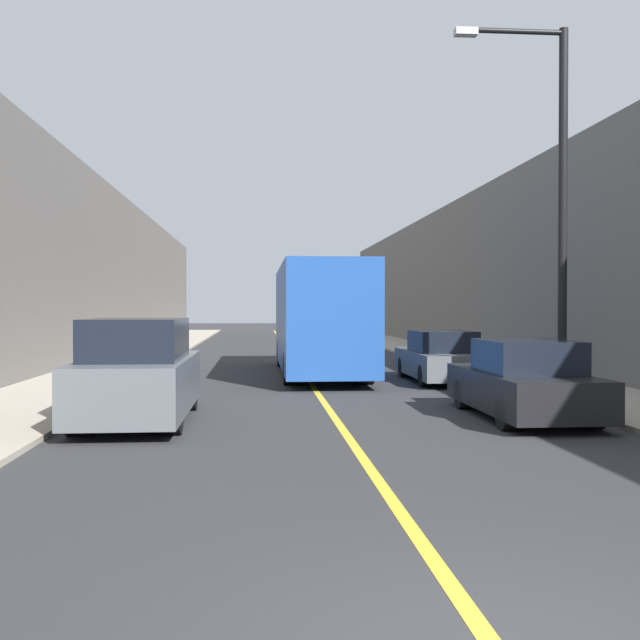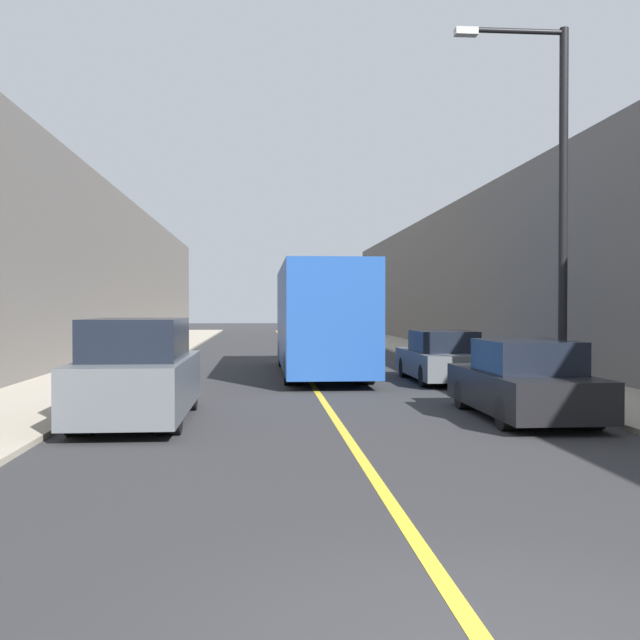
# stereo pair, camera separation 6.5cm
# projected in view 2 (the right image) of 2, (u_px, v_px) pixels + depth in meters

# --- Properties ---
(sidewalk_left) EXTENTS (3.14, 72.00, 0.10)m
(sidewalk_left) POSITION_uv_depth(u_px,v_px,m) (148.00, 355.00, 33.94)
(sidewalk_left) COLOR #A89E8C
(sidewalk_left) RESTS_ON ground
(sidewalk_right) EXTENTS (3.14, 72.00, 0.10)m
(sidewalk_right) POSITION_uv_depth(u_px,v_px,m) (433.00, 353.00, 34.98)
(sidewalk_right) COLOR #A89E8C
(sidewalk_right) RESTS_ON ground
(building_row_left) EXTENTS (4.00, 72.00, 7.76)m
(building_row_left) POSITION_uv_depth(u_px,v_px,m) (67.00, 270.00, 33.59)
(building_row_left) COLOR #66605B
(building_row_left) RESTS_ON ground
(building_row_right) EXTENTS (4.00, 72.00, 7.47)m
(building_row_right) POSITION_uv_depth(u_px,v_px,m) (508.00, 275.00, 35.20)
(building_row_right) COLOR #66605B
(building_row_right) RESTS_ON ground
(road_center_line) EXTENTS (0.16, 72.00, 0.01)m
(road_center_line) POSITION_uv_depth(u_px,v_px,m) (293.00, 355.00, 34.46)
(road_center_line) COLOR gold
(road_center_line) RESTS_ON ground
(bus) EXTENTS (2.55, 10.54, 3.51)m
(bus) POSITION_uv_depth(u_px,v_px,m) (320.00, 317.00, 24.41)
(bus) COLOR #1E4793
(bus) RESTS_ON ground
(parked_suv_left) EXTENTS (1.92, 4.99, 1.98)m
(parked_suv_left) POSITION_uv_depth(u_px,v_px,m) (138.00, 374.00, 14.26)
(parked_suv_left) COLOR #51565B
(parked_suv_left) RESTS_ON ground
(car_right_near) EXTENTS (1.87, 4.59, 1.55)m
(car_right_near) POSITION_uv_depth(u_px,v_px,m) (524.00, 383.00, 14.70)
(car_right_near) COLOR black
(car_right_near) RESTS_ON ground
(car_right_mid) EXTENTS (1.88, 4.72, 1.51)m
(car_right_mid) POSITION_uv_depth(u_px,v_px,m) (442.00, 359.00, 21.98)
(car_right_mid) COLOR #51565B
(car_right_mid) RESTS_ON ground
(street_lamp_right) EXTENTS (2.59, 0.24, 8.34)m
(street_lamp_right) POSITION_uv_depth(u_px,v_px,m) (554.00, 191.00, 16.74)
(street_lamp_right) COLOR black
(street_lamp_right) RESTS_ON sidewalk_right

